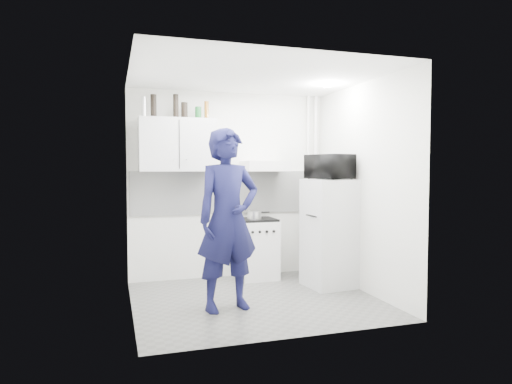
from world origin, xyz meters
name	(u,v)px	position (x,y,z in m)	size (l,w,h in m)	color
floor	(256,300)	(0.00, 0.00, 0.00)	(2.80, 2.80, 0.00)	#595855
ceiling	(256,75)	(0.00, 0.00, 2.60)	(2.80, 2.80, 0.00)	white
wall_back	(229,185)	(0.00, 1.25, 1.30)	(2.80, 2.80, 0.00)	white
wall_left	(130,191)	(-1.40, 0.00, 1.30)	(2.60, 2.60, 0.00)	white
wall_right	(363,188)	(1.40, 0.00, 1.30)	(2.60, 2.60, 0.00)	white
person	(228,219)	(-0.39, -0.24, 0.99)	(0.72, 0.47, 1.98)	#111137
stove	(257,249)	(0.34, 1.00, 0.41)	(0.51, 0.51, 0.81)	white
fridge	(329,233)	(1.10, 0.30, 0.70)	(0.58, 0.58, 1.40)	silver
stove_top	(257,219)	(0.34, 1.00, 0.83)	(0.49, 0.49, 0.03)	black
saucepan	(254,215)	(0.28, 0.96, 0.90)	(0.20, 0.20, 0.11)	silver
microwave	(330,167)	(1.10, 0.30, 1.56)	(0.39, 0.58, 0.32)	black
bottle_a	(144,107)	(-1.18, 1.07, 2.33)	(0.06, 0.06, 0.26)	silver
bottle_b	(154,106)	(-1.06, 1.07, 2.35)	(0.08, 0.08, 0.30)	black
bottle_d	(176,106)	(-0.77, 1.07, 2.36)	(0.07, 0.07, 0.31)	black
canister_a	(184,111)	(-0.65, 1.07, 2.31)	(0.08, 0.08, 0.21)	black
canister_b	(198,113)	(-0.47, 1.07, 2.28)	(0.09, 0.09, 0.16)	#144C1E
bottle_e	(206,110)	(-0.36, 1.07, 2.32)	(0.06, 0.06, 0.24)	brown
upper_cabinet	(177,145)	(-0.75, 1.07, 1.85)	(1.00, 0.35, 0.70)	silver
range_hood	(265,166)	(0.45, 1.00, 1.57)	(0.60, 0.50, 0.14)	white
backsplash	(230,192)	(0.00, 1.24, 1.20)	(2.74, 0.03, 0.60)	white
pipe_a	(315,184)	(1.30, 1.17, 1.30)	(0.05, 0.05, 2.60)	white
pipe_b	(308,185)	(1.18, 1.17, 1.30)	(0.04, 0.04, 2.60)	white
ceiling_spot_fixture	(327,86)	(1.00, 0.20, 2.57)	(0.10, 0.10, 0.02)	white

